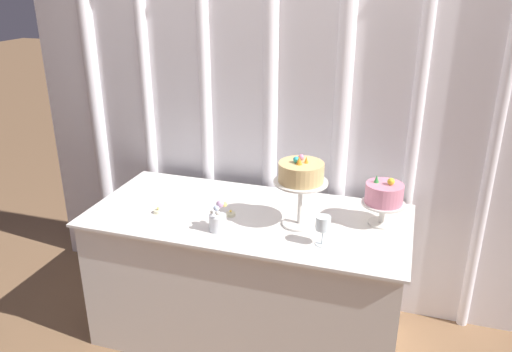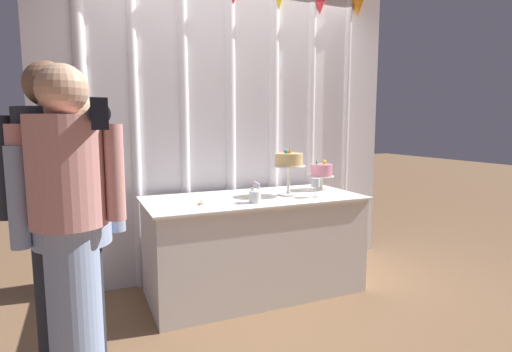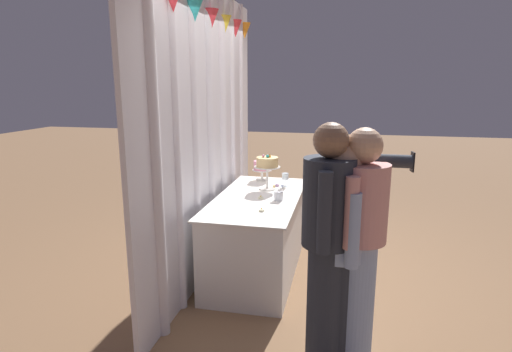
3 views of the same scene
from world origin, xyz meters
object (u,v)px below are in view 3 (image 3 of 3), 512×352
Objects in this scene: cake_display_nearleft at (267,164)px; guest_girl_blue_dress at (328,240)px; cake_display_nearright at (262,166)px; wine_glass at (285,177)px; tealight_near_left at (261,198)px; tealight_far_left at (262,210)px; guest_man_pink_jacket at (340,249)px; flower_vase at (279,194)px; guest_man_dark_suit at (359,243)px; cake_table at (258,234)px.

guest_girl_blue_dress reaches higher than cake_display_nearleft.
cake_display_nearright is 1.77× the size of wine_glass.
cake_display_nearleft is 7.53× the size of tealight_near_left.
tealight_near_left is (-0.38, -0.01, -0.26)m from cake_display_nearleft.
guest_girl_blue_dress is at bearing -146.01° from tealight_far_left.
cake_display_nearleft is 0.25× the size of guest_man_pink_jacket.
cake_display_nearleft is 2.41× the size of flower_vase.
guest_man_dark_suit reaches higher than cake_display_nearleft.
guest_girl_blue_dress reaches higher than tealight_far_left.
guest_man_pink_jacket is (-1.23, -0.78, 0.04)m from tealight_near_left.
tealight_far_left is (-0.92, 0.07, -0.10)m from wine_glass.
tealight_near_left is at bearing -169.37° from cake_display_nearright.
tealight_far_left is (-0.39, 0.09, -0.05)m from flower_vase.
guest_girl_blue_dress is 1.02× the size of guest_man_dark_suit.
guest_man_pink_jacket reaches higher than cake_table.
cake_table is at bearing 35.43° from guest_man_dark_suit.
tealight_near_left is at bearing 28.36° from guest_girl_blue_dress.
cake_display_nearleft reaches higher than flower_vase.
guest_girl_blue_dress is at bearing -157.05° from cake_display_nearleft.
wine_glass is 2.92× the size of tealight_near_left.
cake_display_nearright is 5.14× the size of tealight_far_left.
wine_glass is (0.15, -0.17, -0.16)m from cake_display_nearleft.
tealight_near_left is (-0.53, 0.16, -0.10)m from wine_glass.
guest_man_pink_jacket is at bearing 87.31° from guest_man_dark_suit.
guest_man_dark_suit is at bearing -150.71° from cake_display_nearleft.
tealight_near_left is at bearing -153.61° from cake_table.
guest_man_pink_jacket is at bearing -46.64° from guest_girl_blue_dress.
guest_man_dark_suit is (-1.61, -0.90, -0.16)m from cake_display_nearleft.
cake_display_nearright is at bearing 27.33° from guest_man_dark_suit.
cake_display_nearright is 0.16× the size of guest_man_dark_suit.
flower_vase is at bearing 22.10° from guest_girl_blue_dress.
tealight_far_left is at bearing -164.70° from cake_table.
tealight_near_left is (-0.78, -0.15, -0.15)m from cake_display_nearright.
tealight_far_left is 0.03× the size of guest_man_dark_suit.
guest_man_pink_jacket is (-1.23, -0.61, -0.01)m from flower_vase.
flower_vase is 0.18m from tealight_near_left.
cake_table is 33.39× the size of tealight_far_left.
guest_man_dark_suit is at bearing -152.67° from cake_display_nearright.
flower_vase reaches higher than tealight_far_left.
cake_table is 33.61× the size of tealight_near_left.
wine_glass is at bearing -4.50° from tealight_far_left.
cake_table is at bearing 15.30° from tealight_far_left.
cake_display_nearright is at bearing 8.58° from cake_table.
guest_man_pink_jacket is (-1.31, -0.82, 0.44)m from cake_table.
tealight_near_left is (0.00, 0.18, -0.05)m from flower_vase.
guest_man_dark_suit reaches higher than cake_display_nearright.
cake_table is 1.06× the size of guest_man_dark_suit.
cake_display_nearright is 5.17× the size of tealight_near_left.
tealight_near_left is 0.03× the size of guest_girl_blue_dress.
tealight_far_left is 1.01× the size of tealight_near_left.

